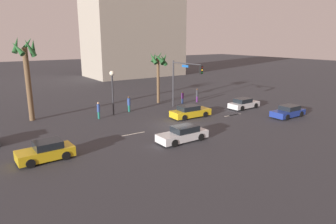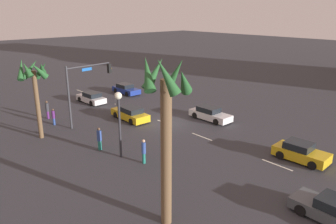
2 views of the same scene
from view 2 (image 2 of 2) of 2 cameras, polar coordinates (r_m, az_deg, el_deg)
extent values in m
plane|color=#333338|center=(32.51, -0.47, -1.95)|extent=(220.00, 220.00, 0.00)
cube|color=silver|center=(25.29, 18.61, -8.81)|extent=(2.49, 0.14, 0.01)
cube|color=silver|center=(29.21, 5.98, -4.34)|extent=(2.37, 0.14, 0.01)
cube|color=silver|center=(32.63, -0.67, -1.87)|extent=(2.09, 0.14, 0.01)
cube|color=silver|center=(38.44, -8.18, 0.97)|extent=(2.27, 0.14, 0.01)
cube|color=silver|center=(38.86, -8.60, 1.13)|extent=(1.88, 0.14, 0.01)
cube|color=silver|center=(46.96, -15.11, 3.56)|extent=(2.31, 0.14, 0.01)
cube|color=silver|center=(40.69, -13.37, 2.28)|extent=(4.35, 1.89, 0.63)
cube|color=black|center=(40.34, -13.24, 3.01)|extent=(2.12, 1.58, 0.52)
cylinder|color=black|center=(41.46, -15.25, 2.19)|extent=(0.65, 0.25, 0.64)
cylinder|color=black|center=(42.22, -13.39, 2.61)|extent=(0.65, 0.25, 0.64)
cylinder|color=black|center=(39.24, -13.32, 1.49)|extent=(0.65, 0.25, 0.64)
cylinder|color=black|center=(40.05, -11.40, 1.94)|extent=(0.65, 0.25, 0.64)
cube|color=gold|center=(26.42, 22.35, -6.86)|extent=(4.00, 1.96, 0.72)
cube|color=black|center=(26.26, 22.04, -5.49)|extent=(1.95, 1.65, 0.53)
cylinder|color=black|center=(26.85, 25.40, -7.34)|extent=(0.65, 0.25, 0.64)
cylinder|color=black|center=(25.39, 24.04, -8.57)|extent=(0.65, 0.25, 0.64)
cylinder|color=black|center=(27.63, 20.71, -6.05)|extent=(0.65, 0.25, 0.64)
cylinder|color=black|center=(26.22, 19.13, -7.15)|extent=(0.65, 0.25, 0.64)
cube|color=gold|center=(33.64, -6.70, -0.48)|extent=(4.69, 1.86, 0.70)
cube|color=black|center=(33.24, -6.47, 0.40)|extent=(2.27, 1.59, 0.51)
cylinder|color=black|center=(34.45, -9.17, -0.49)|extent=(0.64, 0.23, 0.64)
cylinder|color=black|center=(35.28, -6.89, 0.04)|extent=(0.64, 0.23, 0.64)
cylinder|color=black|center=(32.13, -6.47, -1.70)|extent=(0.64, 0.23, 0.64)
cylinder|color=black|center=(33.02, -4.10, -1.10)|extent=(0.64, 0.23, 0.64)
cube|color=silver|center=(33.60, 7.46, -0.57)|extent=(4.60, 1.77, 0.65)
cube|color=black|center=(33.59, 7.14, 0.49)|extent=(2.22, 1.52, 0.52)
cylinder|color=black|center=(33.42, 10.18, -1.11)|extent=(0.64, 0.23, 0.64)
cylinder|color=black|center=(32.23, 8.47, -1.72)|extent=(0.64, 0.23, 0.64)
cylinder|color=black|center=(35.10, 6.52, -0.04)|extent=(0.64, 0.23, 0.64)
cylinder|color=black|center=(33.96, 4.76, -0.58)|extent=(0.64, 0.23, 0.64)
cube|color=#474C51|center=(20.17, 26.90, -15.50)|extent=(4.26, 1.87, 0.62)
cylinder|color=black|center=(19.98, 22.30, -15.68)|extent=(0.64, 0.23, 0.64)
cylinder|color=black|center=(21.33, 24.47, -13.75)|extent=(0.64, 0.23, 0.64)
cube|color=navy|center=(44.31, -7.36, 3.85)|extent=(4.29, 1.83, 0.64)
cube|color=black|center=(44.39, -7.58, 4.62)|extent=(2.07, 1.58, 0.50)
cylinder|color=black|center=(43.79, -5.46, 3.53)|extent=(0.64, 0.23, 0.64)
cylinder|color=black|center=(42.84, -7.22, 3.16)|extent=(0.64, 0.23, 0.64)
cylinder|color=black|center=(45.86, -7.47, 4.10)|extent=(0.64, 0.23, 0.64)
cylinder|color=black|center=(44.96, -9.19, 3.76)|extent=(0.64, 0.23, 0.64)
cylinder|color=#38383D|center=(31.53, -17.04, 2.33)|extent=(0.20, 0.20, 5.98)
cylinder|color=#38383D|center=(32.26, -13.77, 7.92)|extent=(0.69, 4.87, 0.12)
cube|color=black|center=(33.78, -10.30, 7.56)|extent=(0.35, 0.35, 0.95)
sphere|color=#360503|center=(33.85, -10.08, 8.10)|extent=(0.20, 0.20, 0.20)
sphere|color=orange|center=(33.90, -10.06, 7.60)|extent=(0.20, 0.20, 0.20)
sphere|color=black|center=(33.95, -10.03, 7.10)|extent=(0.20, 0.20, 0.20)
cube|color=#1959B2|center=(32.18, -14.09, 7.30)|extent=(0.17, 1.10, 0.28)
cylinder|color=#2D2D33|center=(24.63, -8.48, -2.97)|extent=(0.18, 0.18, 4.59)
sphere|color=#F2EACC|center=(23.86, -8.75, 2.84)|extent=(0.56, 0.56, 0.56)
cylinder|color=#1E7266|center=(26.88, -11.90, -5.73)|extent=(0.29, 0.29, 0.79)
cylinder|color=#2D478C|center=(26.57, -12.01, -4.08)|extent=(0.38, 0.38, 0.87)
sphere|color=brown|center=(26.37, -12.09, -2.97)|extent=(0.23, 0.23, 0.23)
cylinder|color=#59266B|center=(35.96, -20.37, -0.48)|extent=(0.36, 0.36, 0.80)
cylinder|color=#333338|center=(35.73, -20.51, 0.80)|extent=(0.48, 0.48, 0.87)
sphere|color=brown|center=(35.58, -20.60, 1.66)|extent=(0.24, 0.24, 0.24)
cylinder|color=#1E7266|center=(24.17, -4.26, -8.12)|extent=(0.32, 0.32, 0.79)
cylinder|color=#2D478C|center=(23.82, -4.31, -6.33)|extent=(0.43, 0.43, 0.86)
sphere|color=tan|center=(23.61, -4.34, -5.11)|extent=(0.23, 0.23, 0.23)
cylinder|color=#2D478C|center=(33.83, -19.39, -1.58)|extent=(0.35, 0.35, 0.69)
cylinder|color=#59266B|center=(33.61, -19.52, -0.41)|extent=(0.47, 0.47, 0.76)
sphere|color=brown|center=(33.48, -19.60, 0.37)|extent=(0.20, 0.20, 0.20)
cylinder|color=brown|center=(16.31, -0.32, -7.68)|extent=(0.56, 0.56, 7.76)
cone|color=#235628|center=(15.68, -2.40, 6.73)|extent=(0.56, 1.45, 1.70)
cone|color=#235628|center=(14.83, -3.59, 6.73)|extent=(1.57, 1.16, 1.72)
cone|color=#235628|center=(14.17, -0.22, 6.22)|extent=(1.25, 1.35, 1.80)
cone|color=#235628|center=(14.90, 2.84, 5.44)|extent=(1.38, 1.67, 1.56)
cone|color=#235628|center=(15.91, 1.10, 6.40)|extent=(1.48, 1.06, 1.91)
cylinder|color=brown|center=(30.05, -21.95, 1.11)|extent=(0.38, 0.38, 6.00)
cone|color=#235628|center=(30.32, -23.09, 6.97)|extent=(0.69, 1.71, 1.79)
cone|color=#235628|center=(29.61, -24.44, 6.84)|extent=(1.62, 1.29, 1.86)
cone|color=#235628|center=(28.95, -23.56, 6.84)|extent=(1.26, 0.98, 1.39)
cone|color=#235628|center=(28.66, -21.80, 6.84)|extent=(0.81, 1.63, 1.64)
cone|color=#235628|center=(29.33, -21.30, 7.20)|extent=(1.52, 1.10, 1.33)
cone|color=#235628|center=(30.02, -21.40, 6.91)|extent=(1.67, 1.16, 1.67)
camera|label=1|loc=(44.70, 41.11, 10.48)|focal=31.93mm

